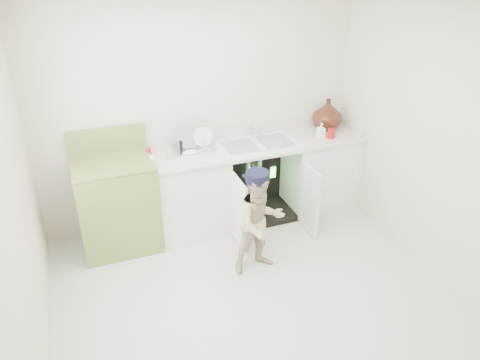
% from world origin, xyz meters
% --- Properties ---
extents(ground, '(3.50, 3.50, 0.00)m').
position_xyz_m(ground, '(0.00, 0.00, 0.00)').
color(ground, beige).
rests_on(ground, ground).
extents(room_shell, '(6.00, 5.50, 1.26)m').
position_xyz_m(room_shell, '(0.00, 0.00, 1.25)').
color(room_shell, beige).
rests_on(room_shell, ground).
extents(counter_run, '(2.44, 1.02, 1.26)m').
position_xyz_m(counter_run, '(0.59, 1.21, 0.48)').
color(counter_run, white).
rests_on(counter_run, ground).
extents(avocado_stove, '(0.78, 0.65, 1.20)m').
position_xyz_m(avocado_stove, '(-1.00, 1.18, 0.50)').
color(avocado_stove, olive).
rests_on(avocado_stove, ground).
extents(repair_worker, '(0.68, 0.79, 1.05)m').
position_xyz_m(repair_worker, '(0.21, 0.30, 0.53)').
color(repair_worker, '#C4B78D').
rests_on(repair_worker, ground).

